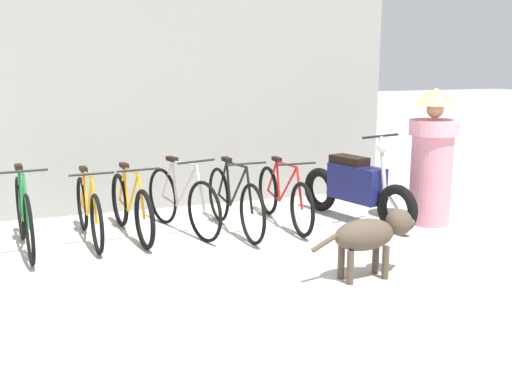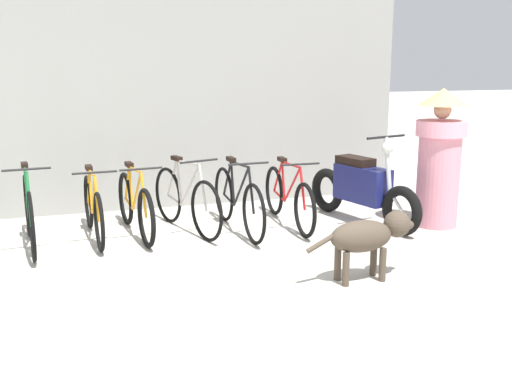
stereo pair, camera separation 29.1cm
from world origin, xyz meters
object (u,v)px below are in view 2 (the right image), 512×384
(bicycle_1, at_px, (93,209))
(stray_dog, at_px, (369,235))
(bicycle_4, at_px, (238,201))
(person_in_robes, at_px, (440,155))
(bicycle_3, at_px, (186,200))
(bicycle_2, at_px, (135,206))
(bicycle_0, at_px, (29,213))
(bicycle_5, at_px, (288,198))
(motorcycle, at_px, (362,188))

(bicycle_1, distance_m, stray_dog, 3.12)
(bicycle_4, relative_size, person_in_robes, 1.05)
(bicycle_3, bearing_deg, bicycle_1, -107.23)
(person_in_robes, bearing_deg, bicycle_4, -22.78)
(bicycle_2, distance_m, bicycle_4, 1.17)
(bicycle_2, relative_size, person_in_robes, 1.00)
(bicycle_3, xyz_separation_m, person_in_robes, (2.93, -0.67, 0.49))
(bicycle_0, bearing_deg, bicycle_1, 96.18)
(bicycle_4, distance_m, bicycle_5, 0.66)
(bicycle_4, xyz_separation_m, bicycle_5, (0.66, 0.08, -0.02))
(bicycle_1, distance_m, bicycle_5, 2.28)
(person_in_robes, bearing_deg, bicycle_5, -29.57)
(motorcycle, bearing_deg, person_in_robes, 48.93)
(bicycle_0, bearing_deg, motorcycle, 82.14)
(bicycle_2, xyz_separation_m, person_in_robes, (3.51, -0.70, 0.52))
(bicycle_5, bearing_deg, bicycle_4, -82.00)
(bicycle_0, xyz_separation_m, bicycle_5, (2.94, -0.00, -0.04))
(bicycle_1, bearing_deg, bicycle_4, 78.69)
(bicycle_1, relative_size, person_in_robes, 0.98)
(bicycle_5, bearing_deg, stray_dog, 1.92)
(bicycle_0, xyz_separation_m, person_in_robes, (4.63, -0.56, 0.48))
(bicycle_2, distance_m, bicycle_5, 1.82)
(bicycle_3, bearing_deg, person_in_robes, 61.05)
(bicycle_0, xyz_separation_m, bicycle_2, (1.13, 0.14, -0.04))
(stray_dog, relative_size, person_in_robes, 0.65)
(bicycle_1, distance_m, motorcycle, 3.19)
(bicycle_2, height_order, bicycle_4, bicycle_4)
(bicycle_2, distance_m, stray_dog, 2.79)
(person_in_robes, bearing_deg, stray_dog, 28.87)
(bicycle_2, height_order, stray_dog, bicycle_2)
(bicycle_1, bearing_deg, bicycle_5, 82.88)
(bicycle_0, xyz_separation_m, stray_dog, (2.97, -1.96, 0.04))
(stray_dog, height_order, person_in_robes, person_in_robes)
(bicycle_2, bearing_deg, bicycle_4, 72.85)
(motorcycle, bearing_deg, bicycle_0, -107.59)
(bicycle_0, height_order, bicycle_3, bicycle_0)
(bicycle_2, bearing_deg, bicycle_3, 81.04)
(bicycle_2, distance_m, person_in_robes, 3.61)
(motorcycle, bearing_deg, bicycle_1, -110.54)
(bicycle_1, relative_size, motorcycle, 0.87)
(bicycle_0, distance_m, stray_dog, 3.56)
(bicycle_4, bearing_deg, bicycle_0, -95.04)
(bicycle_1, height_order, stray_dog, bicycle_1)
(bicycle_5, bearing_deg, person_in_robes, 72.66)
(bicycle_2, relative_size, bicycle_5, 0.96)
(person_in_robes, bearing_deg, bicycle_3, -24.18)
(bicycle_0, relative_size, bicycle_3, 1.04)
(bicycle_2, relative_size, motorcycle, 0.88)
(bicycle_2, distance_m, bicycle_3, 0.58)
(stray_dog, bearing_deg, bicycle_5, 89.37)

